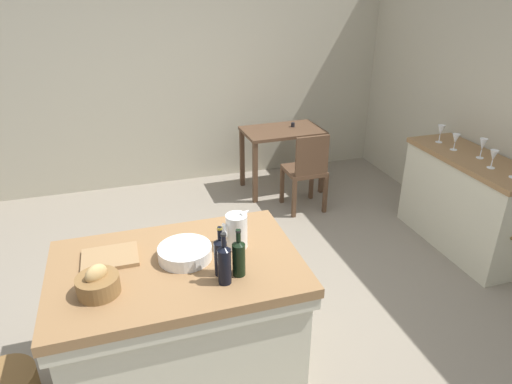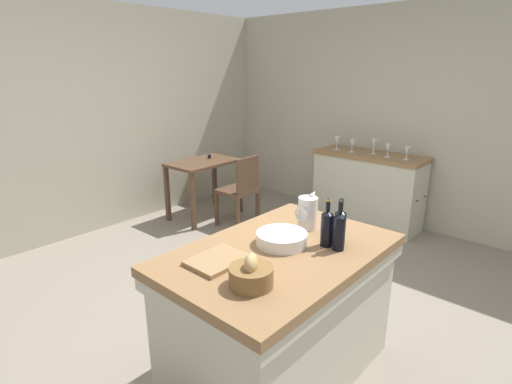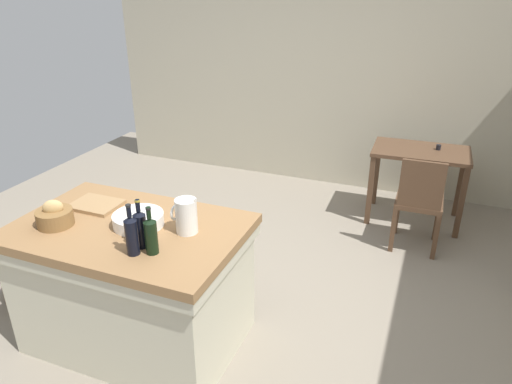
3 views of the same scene
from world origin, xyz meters
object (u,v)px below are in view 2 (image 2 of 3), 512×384
wine_bottle_green (339,230)px  wine_glass_right (352,144)px  writing_desk (204,170)px  island_table (279,308)px  pitcher (307,212)px  wine_glass_middle (374,144)px  side_cabinet (368,189)px  wine_bottle_dark (340,225)px  wine_glass_far_right (337,140)px  wine_bottle_amber (327,227)px  bread_basket (251,275)px  cutting_board (218,260)px  wash_bowl (282,239)px  wine_glass_far_left (407,151)px  wine_glass_left (388,148)px  wooden_chair (241,189)px

wine_bottle_green → wine_glass_right: size_ratio=1.99×
writing_desk → wine_glass_right: 1.90m
island_table → wine_glass_right: bearing=20.8°
pitcher → wine_glass_middle: (2.41, 0.71, 0.04)m
side_cabinet → wine_glass_right: (-0.06, 0.22, 0.55)m
side_cabinet → wine_bottle_green: bearing=-157.4°
wine_bottle_dark → wine_glass_far_right: bearing=31.3°
wine_bottle_dark → wine_glass_right: 2.69m
wine_bottle_green → pitcher: bearing=65.0°
wine_bottle_amber → bread_basket: bearing=178.0°
writing_desk → pitcher: size_ratio=3.58×
wine_bottle_dark → cutting_board: bearing=151.7°
wine_bottle_amber → wine_bottle_green: (0.00, -0.08, 0.00)m
cutting_board → wash_bowl: bearing=-15.8°
bread_basket → wine_glass_far_left: wine_glass_far_left is taller
wine_glass_left → wine_bottle_green: bearing=-161.6°
wine_glass_left → wine_glass_right: size_ratio=1.03×
cutting_board → wine_bottle_green: wine_bottle_green is taller
wine_bottle_amber → wine_glass_far_right: bearing=29.7°
wooden_chair → wine_glass_far_right: wine_glass_far_right is taller
wine_glass_middle → wine_glass_far_right: (-0.08, 0.46, -0.01)m
pitcher → wine_glass_far_right: (2.33, 1.17, 0.04)m
pitcher → wine_bottle_green: (-0.15, -0.33, 0.01)m
bread_basket → wine_glass_middle: 3.34m
island_table → pitcher: size_ratio=5.55×
writing_desk → wine_bottle_dark: bearing=-114.9°
wash_bowl → wine_glass_right: bearing=20.5°
wine_bottle_dark → wine_glass_left: wine_bottle_dark is taller
writing_desk → wine_bottle_dark: 3.01m
cutting_board → wine_bottle_amber: 0.68m
island_table → writing_desk: island_table is taller
writing_desk → pitcher: 2.73m
wine_bottle_amber → wine_glass_left: 2.59m
wine_glass_far_left → wine_glass_far_right: size_ratio=0.89×
wine_glass_left → wine_bottle_amber: bearing=-163.4°
pitcher → wine_bottle_dark: 0.29m
island_table → wine_glass_far_left: 2.80m
island_table → wine_glass_left: (2.71, 0.57, 0.53)m
island_table → wine_bottle_dark: wine_bottle_dark is taller
wine_bottle_amber → wine_glass_far_left: wine_bottle_amber is taller
wine_bottle_green → wine_glass_far_left: size_ratio=2.00×
wine_bottle_amber → wine_glass_right: size_ratio=1.94×
wash_bowl → wine_glass_far_right: (2.65, 1.21, 0.11)m
wine_glass_middle → wine_glass_right: size_ratio=1.17×
writing_desk → wine_glass_right: wine_glass_right is taller
wine_bottle_dark → wash_bowl: bearing=136.5°
cutting_board → wine_glass_far_right: bearing=19.6°
island_table → bread_basket: 0.64m
pitcher → wine_glass_right: bearing=22.3°
island_table → bread_basket: bearing=-160.5°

